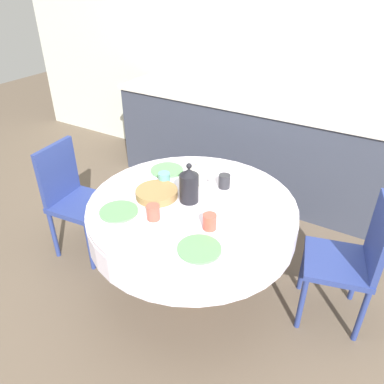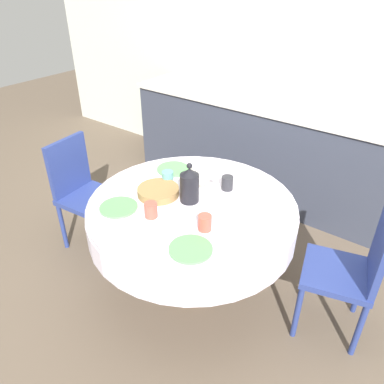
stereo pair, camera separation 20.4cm
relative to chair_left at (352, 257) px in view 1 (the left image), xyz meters
The scene contains 17 objects.
ground_plane 1.14m from the chair_left, 165.02° to the right, with size 12.00×12.00×0.00m, color brown.
wall_back 2.02m from the chair_left, 121.96° to the left, with size 7.00×0.05×2.60m.
kitchen_counter 1.59m from the chair_left, 128.36° to the left, with size 3.24×0.64×0.96m.
dining_table 1.02m from the chair_left, 165.02° to the right, with size 1.36×1.36×0.72m.
chair_left is the anchor object (origin of this frame).
chair_right 2.04m from the chair_left, 169.49° to the right, with size 0.44×0.44×0.91m.
plate_near_left 1.46m from the chair_left, 155.74° to the right, with size 0.24×0.24×0.01m, color #5BA85B.
cup_near_left 1.24m from the chair_left, 153.81° to the right, with size 0.08×0.08×0.10m, color #CC4C3D.
plate_near_right 0.98m from the chair_left, 137.93° to the right, with size 0.24×0.24×0.01m, color #5BA85B.
cup_near_right 0.92m from the chair_left, 149.47° to the right, with size 0.08×0.08×0.10m, color #CC4C3D.
plate_far_left 1.38m from the chair_left, behind, with size 0.24×0.24×0.01m, color #5BA85B.
cup_far_left 1.30m from the chair_left, behind, with size 0.08×0.08×0.10m, color #5BA39E.
plate_far_right 0.72m from the chair_left, behind, with size 0.24×0.24×0.01m, color white.
cup_far_right 0.93m from the chair_left, behind, with size 0.08×0.08×0.10m, color #28282D.
coffee_carafe 1.10m from the chair_left, 165.91° to the right, with size 0.12×0.12×0.27m.
teapot 1.11m from the chair_left, behind, with size 0.21×0.15×0.20m.
bread_basket 1.29m from the chair_left, 165.27° to the right, with size 0.28×0.28×0.05m, color olive.
Camera 1 is at (1.04, -1.73, 2.05)m, focal length 35.00 mm.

